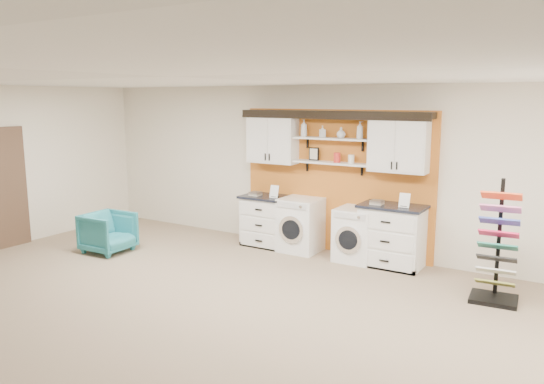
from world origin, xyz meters
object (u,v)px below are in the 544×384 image
Objects in this scene: dryer at (357,234)px; washer at (301,225)px; base_cabinet_left at (268,221)px; armchair at (108,232)px; base_cabinet_right at (392,236)px; sample_rack at (496,263)px.

washer is at bearing 180.00° from dryer.
base_cabinet_left is 2.75m from armchair.
base_cabinet_right is (2.26, -0.00, 0.04)m from base_cabinet_left.
armchair is at bearing -154.76° from dryer.
base_cabinet_left is 0.58× the size of sample_rack.
base_cabinet_right is at bearing 0.12° from washer.
washer is 1.22× the size of armchair.
base_cabinet_left is 1.22× the size of armchair.
armchair is (-4.35, -1.78, -0.15)m from base_cabinet_right.
washer reaches higher than base_cabinet_left.
sample_rack is 2.12× the size of armchair.
washer is at bearing -59.53° from armchair.
washer is (-1.60, -0.00, -0.03)m from base_cabinet_right.
base_cabinet_left is at bearing 179.88° from dryer.
base_cabinet_right reaches higher than washer.
armchair is at bearing -157.74° from base_cabinet_right.
base_cabinet_right is 1.33× the size of armchair.
dryer is at bearing -67.18° from armchair.
dryer is 2.31m from sample_rack.
base_cabinet_left reaches higher than armchair.
base_cabinet_right reaches higher than dryer.
washer is 3.28m from armchair.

